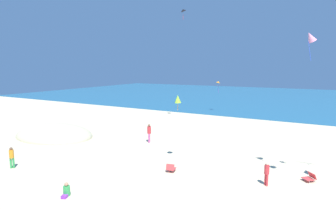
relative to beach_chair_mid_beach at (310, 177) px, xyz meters
name	(u,v)px	position (x,y,z in m)	size (l,w,h in m)	color
ground_plane	(194,147)	(-9.06, 3.16, -0.24)	(120.00, 120.00, 0.00)	beige
ocean_water	(271,97)	(-9.06, 48.84, -0.21)	(120.00, 60.00, 0.05)	#236084
dune_mound	(54,136)	(-23.10, -0.27, -0.24)	(8.73, 6.11, 2.41)	beige
beach_chair_mid_beach	(310,177)	(0.00, 0.00, 0.00)	(0.89, 0.88, 0.53)	#D13D3D
beach_chair_far_right	(171,168)	(-8.19, -2.84, 0.03)	(0.68, 0.76, 0.59)	#D13D3D
person_0	(267,172)	(-2.26, -1.94, 0.60)	(0.41, 0.41, 1.44)	red
person_1	(66,191)	(-11.57, -8.57, 0.04)	(0.53, 0.68, 0.76)	green
person_2	(12,156)	(-18.17, -7.57, 0.63)	(0.42, 0.42, 1.50)	green
person_3	(149,132)	(-13.31, 2.42, 0.77)	(0.45, 0.45, 1.75)	#D8599E
kite_orange	(219,82)	(-13.24, 22.23, 4.44)	(0.92, 0.94, 1.88)	orange
kite_lime	(178,99)	(-8.65, -0.96, 4.47)	(0.56, 0.55, 1.12)	#99DB33
kite_black	(183,10)	(-14.67, 12.18, 13.54)	(0.89, 0.83, 1.38)	black
kite_pink	(311,37)	(-0.50, -0.47, 8.41)	(0.82, 0.76, 1.67)	pink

